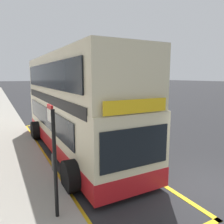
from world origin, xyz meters
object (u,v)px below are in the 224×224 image
Objects in this scene: parked_car_black_ahead at (47,88)px; parked_car_navy_far at (90,98)px; double_decker_bus at (74,107)px; bus_stop_sign at (54,153)px.

parked_car_black_ahead and parked_car_navy_far have the same top height.
double_decker_bus is at bearing 63.16° from parked_car_navy_far.
double_decker_bus is 5.14m from bus_stop_sign.
bus_stop_sign reaches higher than parked_car_navy_far.
bus_stop_sign is at bearing 63.38° from parked_car_navy_far.
parked_car_black_ahead is at bearing 78.52° from bus_stop_sign.
bus_stop_sign is (-2.09, -4.68, -0.34)m from double_decker_bus.
bus_stop_sign is at bearing -104.20° from parked_car_black_ahead.
parked_car_black_ahead is (7.47, 42.34, -1.26)m from double_decker_bus.
parked_car_black_ahead is at bearing -91.96° from parked_car_navy_far.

